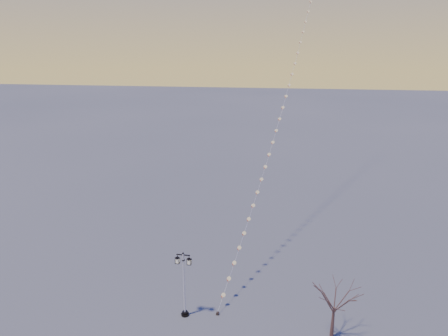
# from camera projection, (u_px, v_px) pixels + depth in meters

# --- Properties ---
(ground) EXTENTS (300.00, 300.00, 0.00)m
(ground) POSITION_uv_depth(u_px,v_px,m) (186.00, 328.00, 25.05)
(ground) COLOR #5D5E5E
(ground) RESTS_ON ground
(street_lamp) EXTENTS (1.15, 0.50, 4.54)m
(street_lamp) POSITION_uv_depth(u_px,v_px,m) (184.00, 281.00, 25.51)
(street_lamp) COLOR black
(street_lamp) RESTS_ON ground
(bare_tree) EXTENTS (2.24, 2.24, 3.71)m
(bare_tree) POSITION_uv_depth(u_px,v_px,m) (335.00, 300.00, 23.55)
(bare_tree) COLOR #51352C
(bare_tree) RESTS_ON ground
(kite_train) EXTENTS (9.51, 37.74, 35.76)m
(kite_train) POSITION_uv_depth(u_px,v_px,m) (296.00, 34.00, 38.06)
(kite_train) COLOR black
(kite_train) RESTS_ON ground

